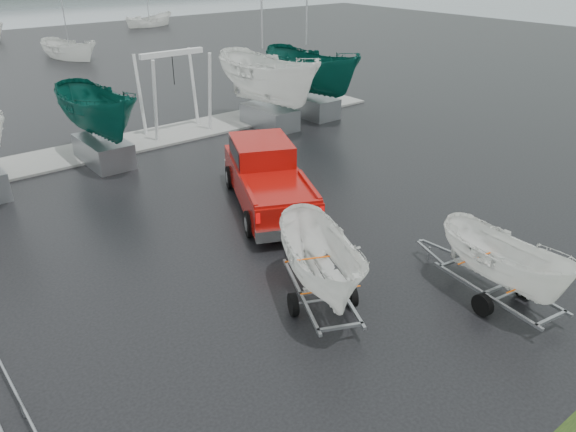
{
  "coord_description": "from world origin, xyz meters",
  "views": [
    {
      "loc": [
        -9.89,
        -12.04,
        8.68
      ],
      "look_at": [
        -0.21,
        0.01,
        1.2
      ],
      "focal_mm": 35.0,
      "sensor_mm": 36.0,
      "label": 1
    }
  ],
  "objects_px": {
    "trailer_parked": "(512,220)",
    "boat_hoist": "(174,81)",
    "trailer_hitched": "(323,214)",
    "pickup_truck": "(266,174)"
  },
  "relations": [
    {
      "from": "pickup_truck",
      "to": "trailer_hitched",
      "type": "relative_size",
      "value": 1.38
    },
    {
      "from": "pickup_truck",
      "to": "boat_hoist",
      "type": "xyz_separation_m",
      "value": [
        1.61,
        9.66,
        1.53
      ]
    },
    {
      "from": "pickup_truck",
      "to": "trailer_parked",
      "type": "distance_m",
      "value": 9.2
    },
    {
      "from": "trailer_hitched",
      "to": "boat_hoist",
      "type": "xyz_separation_m",
      "value": [
        4.47,
        15.87,
        -0.05
      ]
    },
    {
      "from": "pickup_truck",
      "to": "boat_hoist",
      "type": "bearing_deg",
      "value": 105.24
    },
    {
      "from": "pickup_truck",
      "to": "trailer_parked",
      "type": "bearing_deg",
      "value": -59.28
    },
    {
      "from": "boat_hoist",
      "to": "trailer_parked",
      "type": "bearing_deg",
      "value": -92.03
    },
    {
      "from": "trailer_hitched",
      "to": "trailer_parked",
      "type": "relative_size",
      "value": 1.11
    },
    {
      "from": "trailer_parked",
      "to": "boat_hoist",
      "type": "bearing_deg",
      "value": 96.13
    },
    {
      "from": "pickup_truck",
      "to": "trailer_hitched",
      "type": "distance_m",
      "value": 7.01
    }
  ]
}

